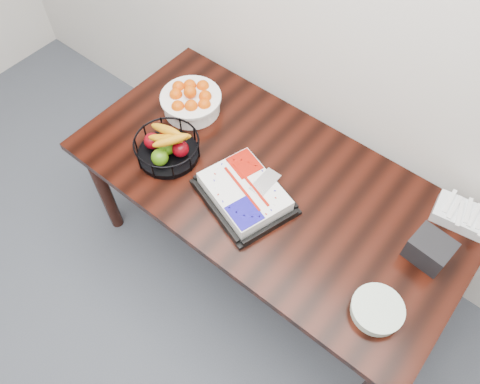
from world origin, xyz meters
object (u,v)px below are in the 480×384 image
Objects in this scene: table at (268,192)px; plate_stack at (377,310)px; cake_tray at (245,193)px; napkin_box at (430,249)px; tangerine_bowl at (191,98)px; fruit_basket at (167,146)px.

plate_stack reaches higher than table.
napkin_box is at bearing 17.96° from cake_tray.
tangerine_bowl is (-0.56, 0.11, 0.17)m from table.
cake_tray is 1.62× the size of tangerine_bowl.
table is at bearing -11.11° from tangerine_bowl.
fruit_basket is at bearing -166.56° from napkin_box.
tangerine_bowl reaches higher than fruit_basket.
tangerine_bowl reaches higher than plate_stack.
napkin_box reaches higher than table.
cake_tray is at bearing 172.52° from plate_stack.
napkin_box is (0.71, 0.10, 0.14)m from table.
cake_tray reaches higher than plate_stack.
napkin_box reaches higher than plate_stack.
fruit_basket is at bearing -68.23° from tangerine_bowl.
napkin_box reaches higher than cake_tray.
cake_tray is 0.59m from tangerine_bowl.
tangerine_bowl is at bearing 155.08° from cake_tray.
cake_tray is (-0.03, -0.14, 0.12)m from table.
fruit_basket is (-0.45, -0.17, 0.15)m from table.
fruit_basket is 1.19m from napkin_box.
plate_stack is 1.27× the size of napkin_box.
cake_tray is at bearing 5.08° from fruit_basket.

